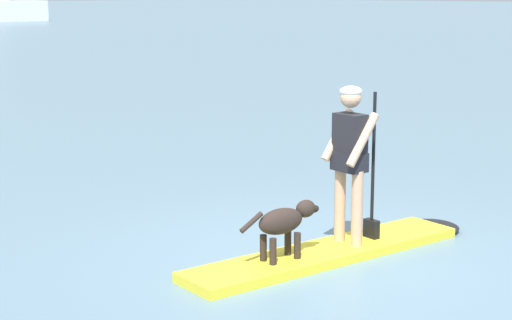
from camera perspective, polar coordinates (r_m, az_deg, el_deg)
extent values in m
plane|color=slate|center=(8.87, 4.71, -6.59)|extent=(400.00, 400.00, 0.00)
cube|color=yellow|center=(8.86, 4.72, -6.28)|extent=(3.40, 1.16, 0.10)
ellipsoid|color=black|center=(10.01, 11.87, -4.42)|extent=(0.65, 0.69, 0.10)
cylinder|color=tan|center=(9.03, 5.68, -2.97)|extent=(0.12, 0.12, 0.81)
cylinder|color=tan|center=(8.84, 6.83, -3.29)|extent=(0.12, 0.12, 0.81)
cube|color=black|center=(8.83, 6.31, -0.09)|extent=(0.27, 0.39, 0.20)
cube|color=black|center=(8.79, 6.34, 1.25)|extent=(0.25, 0.37, 0.58)
sphere|color=tan|center=(8.72, 6.41, 4.23)|extent=(0.22, 0.22, 0.22)
ellipsoid|color=white|center=(8.71, 6.42, 4.63)|extent=(0.23, 0.23, 0.11)
cylinder|color=tan|center=(8.92, 5.51, 1.71)|extent=(0.43, 0.16, 0.54)
cylinder|color=tan|center=(8.65, 7.22, 1.37)|extent=(0.43, 0.16, 0.54)
cylinder|color=black|center=(9.09, 7.90, -0.40)|extent=(0.04, 0.04, 1.59)
cube|color=black|center=(9.25, 7.79, -4.61)|extent=(0.11, 0.19, 0.20)
ellipsoid|color=#2D231E|center=(8.35, 1.68, -4.15)|extent=(0.55, 0.30, 0.26)
ellipsoid|color=#2D231E|center=(8.53, 3.37, -3.29)|extent=(0.24, 0.19, 0.18)
ellipsoid|color=black|center=(8.61, 3.92, -3.30)|extent=(0.13, 0.10, 0.08)
cylinder|color=#2D231E|center=(8.13, -0.31, -4.23)|extent=(0.27, 0.09, 0.18)
cylinder|color=#2D231E|center=(8.58, 2.16, -5.56)|extent=(0.07, 0.07, 0.26)
cylinder|color=#2D231E|center=(8.47, 2.83, -5.80)|extent=(0.07, 0.07, 0.26)
cylinder|color=#2D231E|center=(8.39, 0.50, -5.94)|extent=(0.07, 0.07, 0.26)
cylinder|color=#2D231E|center=(8.28, 1.15, -6.19)|extent=(0.07, 0.07, 0.26)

